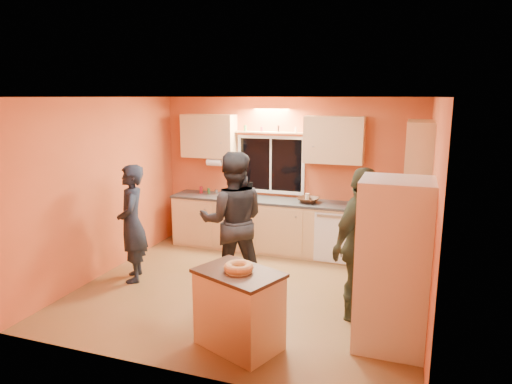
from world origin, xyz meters
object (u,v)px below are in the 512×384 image
at_px(person_left, 132,223).
at_px(person_center, 233,221).
at_px(person_right, 360,245).
at_px(refrigerator, 393,264).
at_px(island, 239,309).

distance_m(person_left, person_center, 1.48).
bearing_deg(person_right, refrigerator, -118.90).
xyz_separation_m(refrigerator, person_center, (-2.14, 0.87, 0.05)).
distance_m(refrigerator, person_right, 0.62).
bearing_deg(person_left, refrigerator, 50.29).
distance_m(person_center, person_right, 1.79).
height_order(refrigerator, person_right, person_right).
distance_m(refrigerator, island, 1.67).
bearing_deg(refrigerator, person_left, 169.92).
bearing_deg(island, person_right, 65.91).
bearing_deg(person_right, island, 155.75).
bearing_deg(person_left, person_right, 57.62).
bearing_deg(island, person_left, 172.57).
xyz_separation_m(island, person_center, (-0.64, 1.43, 0.52)).
distance_m(person_left, person_right, 3.20).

